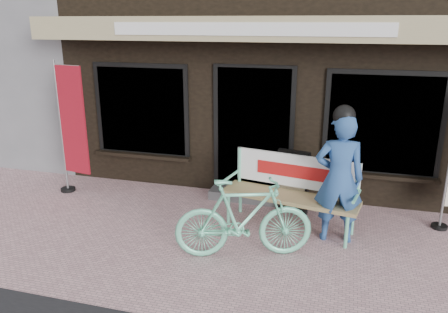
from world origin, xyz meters
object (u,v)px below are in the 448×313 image
(bench, at_px, (292,186))
(bicycle, at_px, (244,218))
(person, at_px, (339,176))
(menu_stand, at_px, (293,181))
(nobori_red, at_px, (71,127))

(bench, bearing_deg, bicycle, -103.98)
(bench, bearing_deg, person, -10.86)
(bicycle, height_order, menu_stand, bicycle)
(bench, xyz_separation_m, bicycle, (-0.47, -1.02, -0.09))
(bench, distance_m, person, 0.74)
(bench, xyz_separation_m, nobori_red, (-3.72, 0.27, 0.56))
(menu_stand, bearing_deg, nobori_red, -163.37)
(bicycle, distance_m, nobori_red, 3.56)
(bicycle, bearing_deg, menu_stand, -34.49)
(bicycle, xyz_separation_m, nobori_red, (-3.25, 1.29, 0.65))
(nobori_red, xyz_separation_m, menu_stand, (3.67, 0.22, -0.66))
(bench, height_order, bicycle, bench)
(bench, bearing_deg, nobori_red, -173.51)
(bench, xyz_separation_m, menu_stand, (-0.05, 0.49, -0.10))
(bench, distance_m, nobori_red, 3.77)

